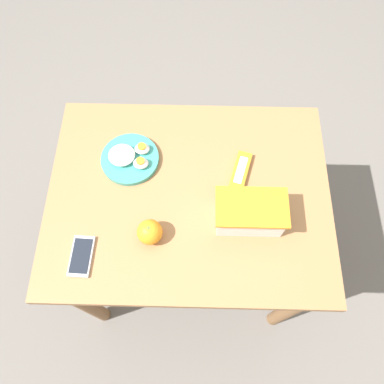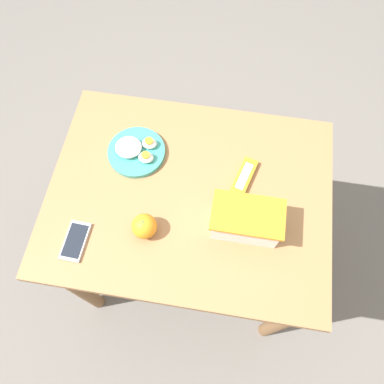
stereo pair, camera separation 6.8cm
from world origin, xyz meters
TOP-DOWN VIEW (x-y plane):
  - ground_plane at (0.00, 0.00)m, footprint 10.00×10.00m
  - table at (0.00, 0.00)m, footprint 0.91×0.70m
  - food_container at (-0.19, 0.08)m, footprint 0.21×0.13m
  - orange_fruit at (0.11, 0.15)m, footprint 0.08×0.08m
  - rice_plate at (0.20, -0.12)m, footprint 0.19×0.19m
  - candy_bar at (-0.17, -0.08)m, footprint 0.08×0.15m
  - cell_phone at (0.31, 0.21)m, footprint 0.07×0.13m

SIDE VIEW (x-z plane):
  - ground_plane at x=0.00m, z-range 0.00..0.00m
  - table at x=0.00m, z-range 0.24..1.01m
  - cell_phone at x=0.31m, z-range 0.76..0.77m
  - candy_bar at x=-0.17m, z-range 0.76..0.78m
  - rice_plate at x=0.20m, z-range 0.75..0.80m
  - orange_fruit at x=0.11m, z-range 0.76..0.84m
  - food_container at x=-0.19m, z-range 0.75..0.86m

